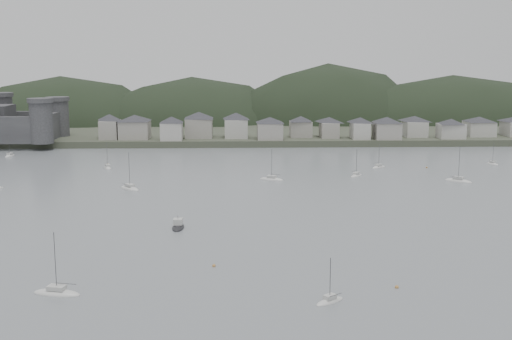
{
  "coord_description": "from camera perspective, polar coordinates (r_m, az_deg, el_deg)",
  "views": [
    {
      "loc": [
        -6.61,
        -120.75,
        39.58
      ],
      "look_at": [
        0.0,
        75.0,
        6.0
      ],
      "focal_mm": 45.15,
      "sensor_mm": 36.0,
      "label": 1
    }
  ],
  "objects": [
    {
      "name": "motor_launch_far",
      "position": [
        155.18,
        -6.92,
        -5.01
      ],
      "size": [
        2.92,
        7.85,
        3.87
      ],
      "rotation": [
        0.0,
        0.0,
        3.13
      ],
      "color": "black",
      "rests_on": "ground"
    },
    {
      "name": "ground",
      "position": [
        127.24,
        1.15,
        -8.4
      ],
      "size": [
        900.0,
        900.0,
        0.0
      ],
      "primitive_type": "plane",
      "color": "slate",
      "rests_on": "ground"
    },
    {
      "name": "forested_ridge",
      "position": [
        393.62,
        -0.25,
        2.3
      ],
      "size": [
        851.55,
        103.94,
        102.57
      ],
      "color": "black",
      "rests_on": "ground"
    },
    {
      "name": "far_shore_land",
      "position": [
        417.54,
        -1.02,
        4.49
      ],
      "size": [
        900.0,
        250.0,
        3.0
      ],
      "primitive_type": "cube",
      "color": "#383D2D",
      "rests_on": "ground"
    },
    {
      "name": "mooring_buoys",
      "position": [
        180.09,
        2.72,
        -2.93
      ],
      "size": [
        162.06,
        138.32,
        0.7
      ],
      "color": "#B57E3C",
      "rests_on": "ground"
    },
    {
      "name": "moored_fleet",
      "position": [
        180.89,
        0.11,
        -2.85
      ],
      "size": [
        249.7,
        174.05,
        12.65
      ],
      "color": "silver",
      "rests_on": "ground"
    },
    {
      "name": "waterfront_town",
      "position": [
        310.96,
        8.69,
        3.91
      ],
      "size": [
        451.48,
        28.46,
        12.92
      ],
      "color": "gray",
      "rests_on": "far_shore_land"
    }
  ]
}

